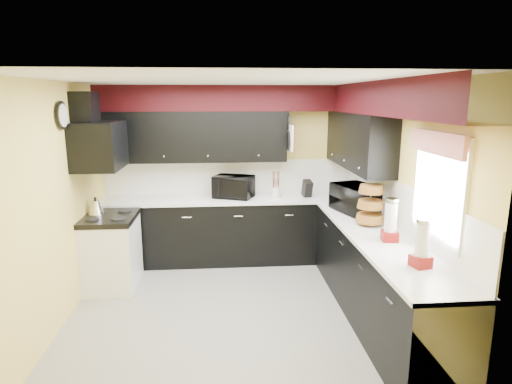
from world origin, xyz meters
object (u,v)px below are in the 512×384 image
kettle (96,207)px  microwave (356,199)px  toaster_oven (233,187)px  knife_block (307,189)px  utensil_crock (276,193)px

kettle → microwave: bearing=-4.4°
microwave → kettle: bearing=68.9°
microwave → kettle: microwave is taller
kettle → toaster_oven: bearing=21.4°
microwave → knife_block: (-0.44, 0.87, -0.05)m
utensil_crock → knife_block: 0.46m
microwave → kettle: (-3.22, 0.25, -0.11)m
knife_block → kettle: size_ratio=1.28×
toaster_oven → knife_block: 1.06m
utensil_crock → knife_block: bearing=3.5°
knife_block → kettle: 2.85m
toaster_oven → utensil_crock: toaster_oven is taller
toaster_oven → microwave: (1.49, -0.92, 0.01)m
toaster_oven → knife_block: toaster_oven is taller
microwave → utensil_crock: bearing=30.1°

